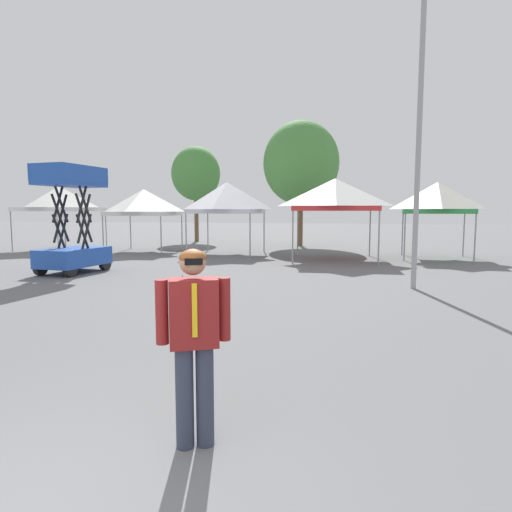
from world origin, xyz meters
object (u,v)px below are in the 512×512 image
at_px(canopy_tent_far_left, 144,202).
at_px(person_foreground, 194,334).
at_px(canopy_tent_behind_center, 59,199).
at_px(canopy_tent_left_of_center, 437,198).
at_px(traffic_cone_lot_center, 182,284).
at_px(scissor_lift, 73,240).
at_px(tree_behind_tents_center, 301,163).
at_px(tree_behind_tents_left, 196,174).
at_px(light_pole_opposite_side, 421,82).
at_px(canopy_tent_behind_right, 227,198).
at_px(canopy_tent_right_of_center, 335,195).

relative_size(canopy_tent_far_left, person_foreground, 1.86).
xyz_separation_m(canopy_tent_behind_center, canopy_tent_left_of_center, (18.95, -0.14, -0.09)).
xyz_separation_m(canopy_tent_left_of_center, traffic_cone_lot_center, (-7.74, -10.03, -2.41)).
bearing_deg(canopy_tent_far_left, canopy_tent_behind_center, -179.63).
relative_size(scissor_lift, tree_behind_tents_center, 0.49).
bearing_deg(person_foreground, tree_behind_tents_left, 110.66).
bearing_deg(scissor_lift, traffic_cone_lot_center, -27.36).
bearing_deg(light_pole_opposite_side, person_foreground, -108.39).
relative_size(canopy_tent_behind_right, traffic_cone_lot_center, 7.22).
height_order(canopy_tent_far_left, canopy_tent_behind_right, canopy_tent_behind_right).
distance_m(person_foreground, light_pole_opposite_side, 10.24).
bearing_deg(traffic_cone_lot_center, scissor_lift, 152.64).
xyz_separation_m(canopy_tent_behind_right, canopy_tent_left_of_center, (9.54, 0.04, -0.07)).
distance_m(canopy_tent_behind_center, canopy_tent_far_left, 4.91).
height_order(canopy_tent_behind_right, tree_behind_tents_center, tree_behind_tents_center).
bearing_deg(canopy_tent_left_of_center, traffic_cone_lot_center, -127.64).
relative_size(light_pole_opposite_side, tree_behind_tents_center, 1.32).
distance_m(canopy_tent_far_left, canopy_tent_left_of_center, 14.04).
bearing_deg(light_pole_opposite_side, tree_behind_tents_left, 127.67).
bearing_deg(scissor_lift, light_pole_opposite_side, -3.16).
bearing_deg(person_foreground, canopy_tent_behind_center, 129.84).
relative_size(canopy_tent_left_of_center, light_pole_opposite_side, 0.35).
xyz_separation_m(canopy_tent_far_left, canopy_tent_right_of_center, (9.71, -1.55, 0.26)).
height_order(person_foreground, traffic_cone_lot_center, person_foreground).
bearing_deg(person_foreground, tree_behind_tents_center, 94.74).
relative_size(canopy_tent_far_left, tree_behind_tents_center, 0.45).
height_order(canopy_tent_behind_right, traffic_cone_lot_center, canopy_tent_behind_right).
distance_m(canopy_tent_behind_center, tree_behind_tents_left, 9.23).
distance_m(canopy_tent_behind_center, traffic_cone_lot_center, 15.35).
height_order(canopy_tent_behind_right, canopy_tent_left_of_center, canopy_tent_behind_right).
distance_m(canopy_tent_behind_right, tree_behind_tents_left, 9.20).
xyz_separation_m(scissor_lift, tree_behind_tents_left, (-1.31, 15.19, 3.46)).
relative_size(canopy_tent_behind_center, tree_behind_tents_left, 0.57).
distance_m(canopy_tent_right_of_center, scissor_lift, 10.51).
xyz_separation_m(canopy_tent_right_of_center, tree_behind_tents_center, (-2.32, 6.89, 2.10)).
bearing_deg(person_foreground, canopy_tent_far_left, 118.54).
xyz_separation_m(canopy_tent_far_left, scissor_lift, (1.29, -7.61, -1.41)).
bearing_deg(scissor_lift, tree_behind_tents_left, 94.93).
xyz_separation_m(canopy_tent_far_left, traffic_cone_lot_center, (6.31, -10.21, -2.28)).
bearing_deg(canopy_tent_right_of_center, canopy_tent_far_left, 170.91).
distance_m(canopy_tent_behind_center, canopy_tent_left_of_center, 18.95).
bearing_deg(scissor_lift, canopy_tent_far_left, 99.60).
relative_size(person_foreground, tree_behind_tents_left, 0.28).
bearing_deg(canopy_tent_behind_right, tree_behind_tents_left, 120.15).
bearing_deg(tree_behind_tents_left, canopy_tent_far_left, -89.83).
xyz_separation_m(canopy_tent_far_left, tree_behind_tents_left, (-0.02, 7.58, 2.05)).
bearing_deg(canopy_tent_behind_right, person_foreground, -74.22).
distance_m(canopy_tent_right_of_center, tree_behind_tents_left, 13.46).
distance_m(canopy_tent_right_of_center, canopy_tent_left_of_center, 4.55).
distance_m(tree_behind_tents_center, traffic_cone_lot_center, 16.26).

